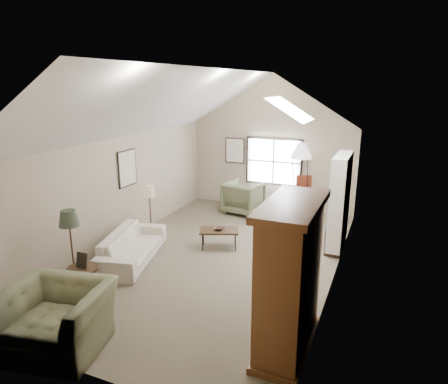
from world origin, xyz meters
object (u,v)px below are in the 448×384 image
at_px(coffee_table, 219,239).
at_px(armchair_near, 56,318).
at_px(armoire, 290,278).
at_px(armchair_far, 243,197).
at_px(sofa, 132,246).
at_px(side_chair, 304,196).
at_px(side_table, 84,282).

bearing_deg(coffee_table, armchair_near, -99.65).
relative_size(armoire, coffee_table, 2.48).
bearing_deg(armchair_near, armchair_far, 75.58).
distance_m(sofa, side_chair, 5.29).
bearing_deg(side_chair, armchair_near, -124.34).
xyz_separation_m(armchair_near, side_table, (-0.65, 1.28, -0.18)).
bearing_deg(side_table, coffee_table, 64.90).
distance_m(armoire, armchair_far, 6.26).
xyz_separation_m(armchair_near, armchair_far, (0.32, 6.89, 0.00)).
bearing_deg(armoire, armchair_far, 116.12).
bearing_deg(sofa, armoire, -127.42).
bearing_deg(armchair_far, armoire, 124.38).
distance_m(armchair_near, armchair_far, 6.90).
relative_size(armchair_near, side_table, 2.57).
bearing_deg(coffee_table, sofa, -138.01).
bearing_deg(side_chair, coffee_table, -131.07).
bearing_deg(side_chair, side_table, -132.66).
xyz_separation_m(coffee_table, side_table, (-1.37, -2.92, 0.05)).
bearing_deg(sofa, side_chair, -46.21).
bearing_deg(armoire, sofa, 157.48).
bearing_deg(armoire, armchair_near, -157.01).
xyz_separation_m(coffee_table, side_chair, (1.28, 3.20, 0.34)).
bearing_deg(side_table, armoire, 0.27).
height_order(armoire, side_chair, armoire).
bearing_deg(sofa, side_table, 168.68).
height_order(armchair_near, armchair_far, armchair_far).
height_order(sofa, coffee_table, sofa).
bearing_deg(armchair_near, coffee_table, 68.59).
bearing_deg(side_table, side_chair, 66.59).
bearing_deg(coffee_table, side_table, -115.10).
relative_size(armchair_near, coffee_table, 1.60).
relative_size(armchair_far, side_chair, 0.90).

